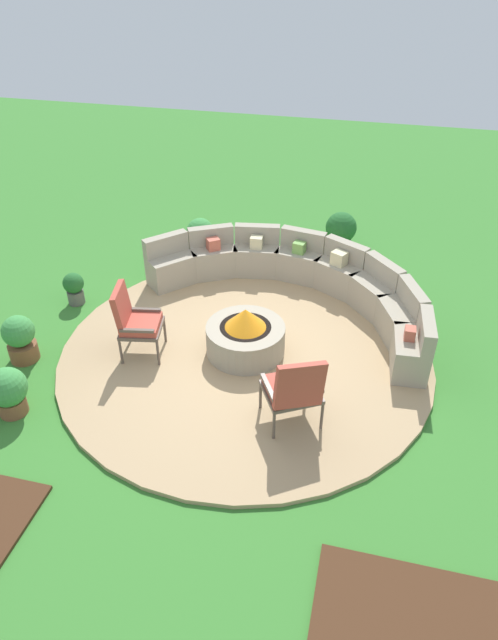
{
  "coord_description": "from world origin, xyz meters",
  "views": [
    {
      "loc": [
        1.52,
        -5.98,
        4.88
      ],
      "look_at": [
        0.0,
        0.2,
        0.45
      ],
      "focal_mm": 31.7,
      "sensor_mm": 36.0,
      "label": 1
    }
  ],
  "objects_px": {
    "fire_pit": "(245,336)",
    "curved_stone_bench": "(303,281)",
    "potted_plant_3": "(74,287)",
    "lounge_chair_front_left": "(134,320)",
    "potted_plant_4": "(8,390)",
    "potted_plant_1": "(20,338)",
    "potted_plant_0": "(201,237)",
    "lounge_chair_front_right": "(294,388)",
    "potted_plant_2": "(341,230)"
  },
  "relations": [
    {
      "from": "lounge_chair_front_left",
      "to": "potted_plant_4",
      "type": "height_order",
      "value": "lounge_chair_front_left"
    },
    {
      "from": "lounge_chair_front_right",
      "to": "potted_plant_1",
      "type": "height_order",
      "value": "lounge_chair_front_right"
    },
    {
      "from": "potted_plant_4",
      "to": "curved_stone_bench",
      "type": "bearing_deg",
      "value": 47.63
    },
    {
      "from": "potted_plant_1",
      "to": "lounge_chair_front_right",
      "type": "bearing_deg",
      "value": -5.81
    },
    {
      "from": "curved_stone_bench",
      "to": "potted_plant_1",
      "type": "height_order",
      "value": "curved_stone_bench"
    },
    {
      "from": "fire_pit",
      "to": "lounge_chair_front_right",
      "type": "bearing_deg",
      "value": -53.88
    },
    {
      "from": "lounge_chair_front_left",
      "to": "potted_plant_2",
      "type": "height_order",
      "value": "lounge_chair_front_left"
    },
    {
      "from": "lounge_chair_front_left",
      "to": "potted_plant_1",
      "type": "relative_size",
      "value": 1.51
    },
    {
      "from": "curved_stone_bench",
      "to": "potted_plant_3",
      "type": "relative_size",
      "value": 8.52
    },
    {
      "from": "lounge_chair_front_left",
      "to": "potted_plant_3",
      "type": "height_order",
      "value": "lounge_chair_front_left"
    },
    {
      "from": "lounge_chair_front_left",
      "to": "potted_plant_1",
      "type": "distance_m",
      "value": 1.58
    },
    {
      "from": "potted_plant_0",
      "to": "potted_plant_4",
      "type": "relative_size",
      "value": 1.13
    },
    {
      "from": "lounge_chair_front_right",
      "to": "fire_pit",
      "type": "bearing_deg",
      "value": 96.42
    },
    {
      "from": "fire_pit",
      "to": "lounge_chair_front_left",
      "type": "bearing_deg",
      "value": -165.64
    },
    {
      "from": "potted_plant_4",
      "to": "lounge_chair_front_right",
      "type": "bearing_deg",
      "value": 9.85
    },
    {
      "from": "lounge_chair_front_right",
      "to": "potted_plant_4",
      "type": "relative_size",
      "value": 1.57
    },
    {
      "from": "potted_plant_1",
      "to": "potted_plant_3",
      "type": "xyz_separation_m",
      "value": [
        0.01,
        1.45,
        -0.07
      ]
    },
    {
      "from": "potted_plant_1",
      "to": "potted_plant_4",
      "type": "bearing_deg",
      "value": -65.15
    },
    {
      "from": "curved_stone_bench",
      "to": "potted_plant_1",
      "type": "bearing_deg",
      "value": -145.99
    },
    {
      "from": "fire_pit",
      "to": "potted_plant_4",
      "type": "xyz_separation_m",
      "value": [
        -2.48,
        -1.77,
        0.03
      ]
    },
    {
      "from": "curved_stone_bench",
      "to": "potted_plant_3",
      "type": "xyz_separation_m",
      "value": [
        -3.45,
        -0.88,
        -0.1
      ]
    },
    {
      "from": "potted_plant_0",
      "to": "potted_plant_3",
      "type": "distance_m",
      "value": 2.42
    },
    {
      "from": "fire_pit",
      "to": "potted_plant_0",
      "type": "xyz_separation_m",
      "value": [
        -1.47,
        2.58,
        0.06
      ]
    },
    {
      "from": "lounge_chair_front_right",
      "to": "potted_plant_4",
      "type": "height_order",
      "value": "lounge_chair_front_right"
    },
    {
      "from": "fire_pit",
      "to": "curved_stone_bench",
      "type": "bearing_deg",
      "value": 70.71
    },
    {
      "from": "potted_plant_3",
      "to": "potted_plant_4",
      "type": "height_order",
      "value": "potted_plant_4"
    },
    {
      "from": "potted_plant_4",
      "to": "fire_pit",
      "type": "bearing_deg",
      "value": 35.61
    },
    {
      "from": "curved_stone_bench",
      "to": "potted_plant_2",
      "type": "height_order",
      "value": "curved_stone_bench"
    },
    {
      "from": "curved_stone_bench",
      "to": "potted_plant_0",
      "type": "distance_m",
      "value": 2.26
    },
    {
      "from": "fire_pit",
      "to": "potted_plant_0",
      "type": "height_order",
      "value": "fire_pit"
    },
    {
      "from": "potted_plant_4",
      "to": "potted_plant_0",
      "type": "bearing_deg",
      "value": 76.98
    },
    {
      "from": "fire_pit",
      "to": "potted_plant_2",
      "type": "distance_m",
      "value": 3.56
    },
    {
      "from": "curved_stone_bench",
      "to": "potted_plant_2",
      "type": "bearing_deg",
      "value": 78.73
    },
    {
      "from": "potted_plant_2",
      "to": "potted_plant_4",
      "type": "height_order",
      "value": "potted_plant_2"
    },
    {
      "from": "potted_plant_1",
      "to": "lounge_chair_front_left",
      "type": "bearing_deg",
      "value": 16.42
    },
    {
      "from": "potted_plant_2",
      "to": "potted_plant_1",
      "type": "bearing_deg",
      "value": -132.12
    },
    {
      "from": "curved_stone_bench",
      "to": "potted_plant_4",
      "type": "distance_m",
      "value": 4.47
    },
    {
      "from": "lounge_chair_front_right",
      "to": "potted_plant_4",
      "type": "bearing_deg",
      "value": 160.16
    },
    {
      "from": "lounge_chair_front_right",
      "to": "potted_plant_1",
      "type": "distance_m",
      "value": 3.82
    },
    {
      "from": "fire_pit",
      "to": "potted_plant_2",
      "type": "height_order",
      "value": "fire_pit"
    },
    {
      "from": "fire_pit",
      "to": "potted_plant_3",
      "type": "xyz_separation_m",
      "value": [
        -2.91,
        0.65,
        -0.04
      ]
    },
    {
      "from": "curved_stone_bench",
      "to": "lounge_chair_front_right",
      "type": "relative_size",
      "value": 4.39
    },
    {
      "from": "fire_pit",
      "to": "lounge_chair_front_left",
      "type": "distance_m",
      "value": 1.5
    },
    {
      "from": "potted_plant_0",
      "to": "potted_plant_3",
      "type": "xyz_separation_m",
      "value": [
        -1.44,
        -1.94,
        -0.1
      ]
    },
    {
      "from": "potted_plant_3",
      "to": "potted_plant_2",
      "type": "bearing_deg",
      "value": 36.11
    },
    {
      "from": "curved_stone_bench",
      "to": "potted_plant_2",
      "type": "distance_m",
      "value": 1.95
    },
    {
      "from": "potted_plant_1",
      "to": "potted_plant_3",
      "type": "relative_size",
      "value": 1.3
    },
    {
      "from": "lounge_chair_front_right",
      "to": "potted_plant_4",
      "type": "distance_m",
      "value": 3.4
    },
    {
      "from": "lounge_chair_front_left",
      "to": "potted_plant_1",
      "type": "xyz_separation_m",
      "value": [
        -1.49,
        -0.44,
        -0.25
      ]
    },
    {
      "from": "potted_plant_0",
      "to": "potted_plant_2",
      "type": "xyz_separation_m",
      "value": [
        2.38,
        0.86,
        0.01
      ]
    }
  ]
}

